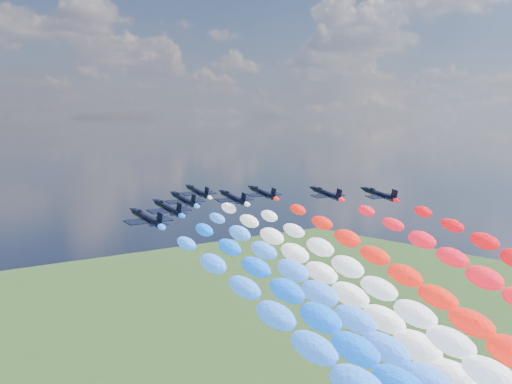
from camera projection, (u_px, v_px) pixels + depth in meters
jet_0 at (147, 218)px, 134.60m from camera, size 10.16×13.67×5.33m
jet_1 at (168, 208)px, 149.70m from camera, size 9.86×13.46×5.33m
jet_2 at (184, 199)px, 165.88m from camera, size 10.31×13.78×5.33m
trail_2 at (370, 352)px, 121.69m from camera, size 7.31×116.35×48.38m
jet_3 at (233, 198)px, 169.43m from camera, size 10.48×13.90×5.33m
trail_3 at (432, 345)px, 125.24m from camera, size 7.31×116.35×48.38m
jet_4 at (198, 192)px, 183.40m from camera, size 10.43×13.86×5.33m
trail_4 at (365, 323)px, 139.21m from camera, size 7.31×116.35×48.38m
jet_5 at (263, 193)px, 180.63m from camera, size 10.10×13.63×5.33m
trail_5 at (455, 327)px, 136.45m from camera, size 7.31×116.35×48.38m
jet_6 at (326, 194)px, 178.43m from camera, size 9.89×13.48×5.33m
jet_7 at (380, 194)px, 176.73m from camera, size 10.41×13.85×5.33m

